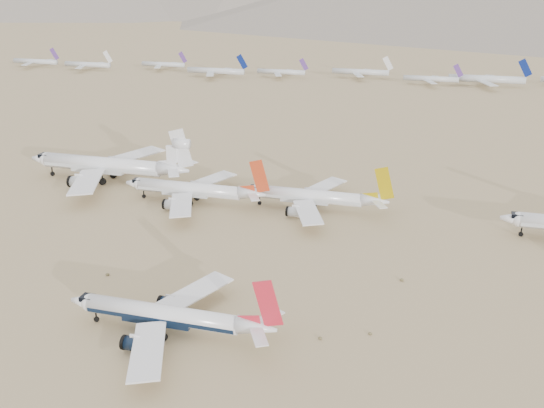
# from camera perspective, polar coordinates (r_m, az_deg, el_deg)

# --- Properties ---
(ground) EXTENTS (7000.00, 7000.00, 0.00)m
(ground) POSITION_cam_1_polar(r_m,az_deg,el_deg) (128.51, -6.53, -11.27)
(ground) COLOR #998159
(ground) RESTS_ON ground
(main_airliner) EXTENTS (43.21, 42.20, 15.25)m
(main_airliner) POSITION_cam_1_polar(r_m,az_deg,el_deg) (124.38, -9.50, -10.35)
(main_airliner) COLOR white
(main_airliner) RESTS_ON ground
(row2_gold_tail) EXTENTS (44.41, 43.43, 15.81)m
(row2_gold_tail) POSITION_cam_1_polar(r_m,az_deg,el_deg) (184.97, 4.00, 0.68)
(row2_gold_tail) COLOR white
(row2_gold_tail) RESTS_ON ground
(row2_orange_tail) EXTENTS (45.57, 44.58, 16.26)m
(row2_orange_tail) POSITION_cam_1_polar(r_m,az_deg,el_deg) (191.61, -7.28, 1.33)
(row2_orange_tail) COLOR white
(row2_orange_tail) RESTS_ON ground
(row2_white_trijet) EXTENTS (58.91, 57.57, 20.87)m
(row2_white_trijet) POSITION_cam_1_polar(r_m,az_deg,el_deg) (217.33, -14.94, 3.56)
(row2_white_trijet) COLOR white
(row2_white_trijet) RESTS_ON ground
(distant_storage_row) EXTENTS (482.05, 63.34, 16.15)m
(distant_storage_row) POSITION_cam_1_polar(r_m,az_deg,el_deg) (426.53, 5.16, 12.19)
(distant_storage_row) COLOR silver
(distant_storage_row) RESTS_ON ground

